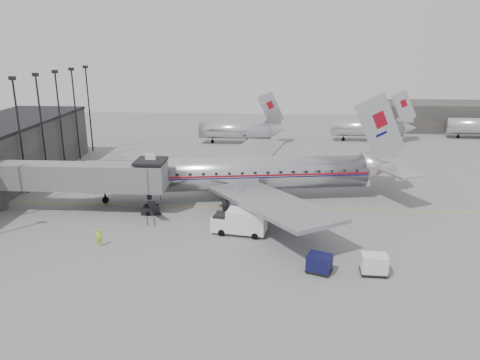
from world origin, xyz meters
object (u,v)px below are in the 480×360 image
object	(u,v)px
service_van	(240,221)
baggage_cart_white	(374,264)
airliner	(239,174)
baggage_cart_navy	(319,263)
ramp_worker	(99,238)

from	to	relation	value
service_van	baggage_cart_white	world-z (taller)	service_van
airliner	service_van	bearing A→B (deg)	-94.31
baggage_cart_white	baggage_cart_navy	bearing A→B (deg)	-177.03
airliner	baggage_cart_navy	bearing A→B (deg)	-75.08
airliner	ramp_worker	distance (m)	19.89
service_van	ramp_worker	distance (m)	14.24
service_van	ramp_worker	size ratio (longest dim) A/B	3.36
airliner	ramp_worker	world-z (taller)	airliner
ramp_worker	baggage_cart_navy	bearing A→B (deg)	-31.95
service_van	baggage_cart_white	distance (m)	14.63
airliner	baggage_cart_navy	world-z (taller)	airliner
airliner	baggage_cart_navy	size ratio (longest dim) A/B	16.38
ramp_worker	airliner	bearing A→B (deg)	28.51
baggage_cart_navy	ramp_worker	world-z (taller)	ramp_worker
service_van	baggage_cart_navy	bearing A→B (deg)	-36.55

